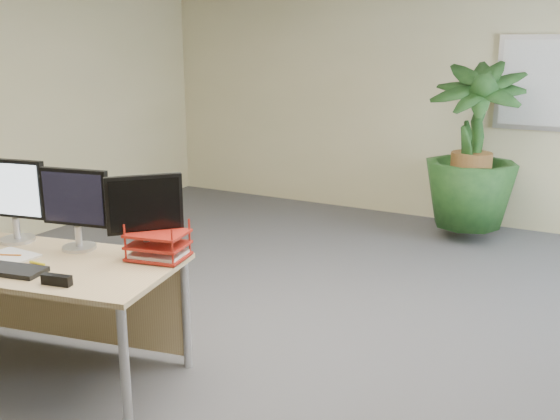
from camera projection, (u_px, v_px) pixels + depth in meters
The scene contains 13 objects.
floor at pixel (259, 375), 3.76m from camera, with size 8.00×8.00×0.00m, color #414146.
back_wall at pixel (443, 99), 6.81m from camera, with size 7.00×0.04×2.70m, color #C3BB8A.
desk at pixel (31, 277), 3.74m from camera, with size 2.02×1.15×0.73m.
floor_plant at pixel (471, 167), 6.18m from camera, with size 0.84×0.84×1.50m, color #153B16.
monitor_left at pixel (13, 195), 3.84m from camera, with size 0.47×0.21×0.52m.
monitor_right at pixel (75, 204), 3.70m from camera, with size 0.44×0.20×0.49m.
monitor_dark at pixel (145, 210), 3.57m from camera, with size 0.32×0.34×0.48m.
keyboard at pixel (2, 269), 3.40m from camera, with size 0.49×0.16×0.03m, color black.
spiral_notebook at pixel (10, 256), 3.62m from camera, with size 0.29×0.22×0.01m, color silver.
orange_pen at pixel (10, 255), 3.61m from camera, with size 0.01×0.01×0.14m, color orange.
yellow_highlighter at pixel (37, 263), 3.50m from camera, with size 0.01×0.01×0.11m, color yellow.
letter_tray at pixel (158, 247), 3.58m from camera, with size 0.37×0.30×0.15m.
stapler at pixel (57, 280), 3.20m from camera, with size 0.16×0.04×0.05m, color black.
Camera 1 is at (1.73, -2.90, 1.93)m, focal length 40.00 mm.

